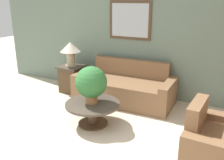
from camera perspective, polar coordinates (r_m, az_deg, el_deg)
wall_back at (r=5.68m, az=5.11°, el=9.60°), size 7.39×0.09×2.60m
couch_main at (r=5.42m, az=2.85°, el=-1.88°), size 2.11×0.95×0.86m
armchair at (r=3.68m, az=23.96°, el=-13.93°), size 1.03×1.07×0.86m
coffee_table at (r=4.44m, az=-4.43°, el=-6.55°), size 0.96×0.96×0.41m
side_table at (r=6.06m, az=-9.16°, el=0.39°), size 0.55×0.55×0.63m
table_lamp at (r=5.89m, az=-9.50°, el=6.84°), size 0.47×0.47×0.56m
potted_plant_on_table at (r=4.27m, az=-4.78°, el=-0.65°), size 0.55×0.55×0.65m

